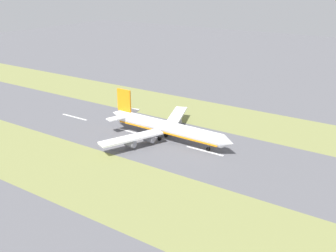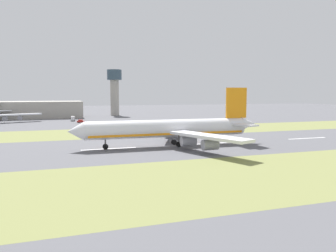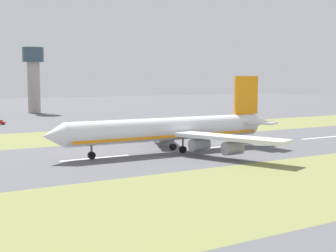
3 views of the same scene
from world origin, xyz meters
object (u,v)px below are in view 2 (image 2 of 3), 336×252
object	(u,v)px
airplane_main_jet	(173,129)
control_tower	(115,87)
apron_car	(81,121)
service_truck	(73,118)

from	to	relation	value
airplane_main_jet	control_tower	distance (m)	167.93
control_tower	apron_car	bearing A→B (deg)	153.40
service_truck	apron_car	size ratio (longest dim) A/B	1.30
service_truck	apron_car	xyz separation A→B (m)	(-16.43, -4.01, -0.66)
service_truck	apron_car	world-z (taller)	service_truck
control_tower	apron_car	xyz separation A→B (m)	(-63.35, 31.73, -22.25)
airplane_main_jet	service_truck	size ratio (longest dim) A/B	10.91
control_tower	service_truck	xyz separation A→B (m)	(-46.92, 35.73, -21.58)
control_tower	apron_car	world-z (taller)	control_tower
service_truck	control_tower	bearing A→B (deg)	-37.29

